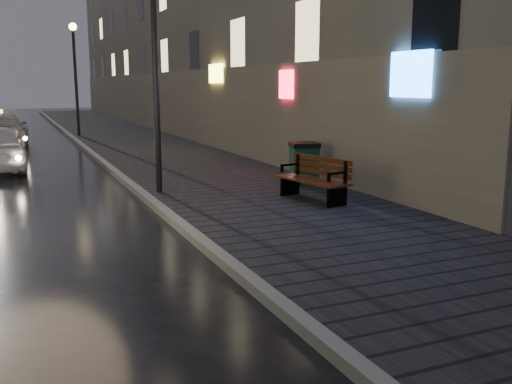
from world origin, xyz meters
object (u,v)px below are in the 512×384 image
Objects in this scene: lamp_far at (75,65)px; trash_bin at (304,163)px; lamp_near at (155,44)px; taxi_mid at (0,131)px; bench at (315,179)px.

lamp_far is 5.08× the size of trash_bin.
trash_bin is (3.60, -0.36, -2.81)m from lamp_near.
trash_bin is 0.21× the size of taxi_mid.
lamp_near reaches higher than bench.
lamp_far is (0.00, 16.00, 0.00)m from lamp_near.
lamp_far reaches higher than taxi_mid.
taxi_mid reaches higher than trash_bin.
trash_bin is 14.74m from taxi_mid.
trash_bin is (3.60, -16.36, -2.81)m from lamp_far.
trash_bin reaches higher than bench.
lamp_near is at bearing 109.04° from taxi_mid.
trash_bin is at bearing 122.27° from taxi_mid.
lamp_near and lamp_far have the same top height.
lamp_near is 1.05× the size of taxi_mid.
bench is (2.84, -2.26, -2.87)m from lamp_near.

